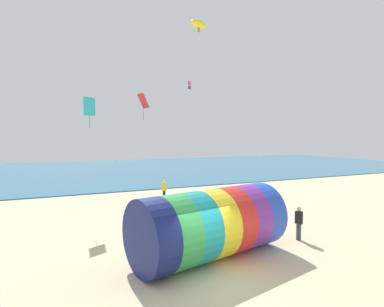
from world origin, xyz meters
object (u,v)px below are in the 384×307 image
at_px(giant_inflatable_tube, 211,224).
at_px(kite_magenta_box, 189,85).
at_px(kite_cyan_diamond, 89,107).
at_px(kite_yellow_parafoil, 199,24).
at_px(kite_red_diamond, 143,101).
at_px(kite_handler, 299,223).
at_px(bystander_mid_beach, 164,190).

xyz_separation_m(giant_inflatable_tube, kite_magenta_box, (5.08, 14.27, 8.60)).
bearing_deg(kite_cyan_diamond, giant_inflatable_tube, -66.99).
relative_size(kite_yellow_parafoil, kite_cyan_diamond, 0.67).
distance_m(giant_inflatable_tube, kite_red_diamond, 17.12).
height_order(giant_inflatable_tube, kite_cyan_diamond, kite_cyan_diamond).
distance_m(giant_inflatable_tube, kite_handler, 5.22).
distance_m(giant_inflatable_tube, kite_cyan_diamond, 12.10).
relative_size(kite_handler, kite_magenta_box, 2.33).
distance_m(giant_inflatable_tube, kite_yellow_parafoil, 11.38).
bearing_deg(giant_inflatable_tube, kite_magenta_box, 70.41).
xyz_separation_m(kite_red_diamond, kite_cyan_diamond, (-5.18, -5.78, -1.28)).
bearing_deg(kite_yellow_parafoil, kite_magenta_box, 69.87).
xyz_separation_m(kite_handler, kite_red_diamond, (-4.16, 15.37, 7.71)).
distance_m(kite_handler, kite_yellow_parafoil, 12.32).
bearing_deg(kite_yellow_parafoil, giant_inflatable_tube, -108.43).
bearing_deg(kite_handler, kite_magenta_box, 90.43).
bearing_deg(bystander_mid_beach, kite_cyan_diamond, -159.83).
distance_m(kite_yellow_parafoil, kite_red_diamond, 11.48).
distance_m(kite_handler, kite_red_diamond, 17.69).
bearing_deg(kite_red_diamond, kite_yellow_parafoil, -87.49).
bearing_deg(kite_handler, giant_inflatable_tube, -178.03).
height_order(kite_handler, kite_magenta_box, kite_magenta_box).
relative_size(kite_handler, bystander_mid_beach, 0.99).
bearing_deg(kite_magenta_box, kite_cyan_diamond, -153.99).
bearing_deg(bystander_mid_beach, giant_inflatable_tube, -98.57).
height_order(kite_yellow_parafoil, bystander_mid_beach, kite_yellow_parafoil).
xyz_separation_m(kite_red_diamond, bystander_mid_beach, (0.77, -3.59, -7.70)).
distance_m(giant_inflatable_tube, kite_magenta_box, 17.42).
height_order(kite_handler, kite_cyan_diamond, kite_cyan_diamond).
bearing_deg(kite_yellow_parafoil, kite_cyan_diamond, 137.26).
height_order(kite_cyan_diamond, bystander_mid_beach, kite_cyan_diamond).
xyz_separation_m(giant_inflatable_tube, kite_handler, (5.19, 0.18, -0.60)).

